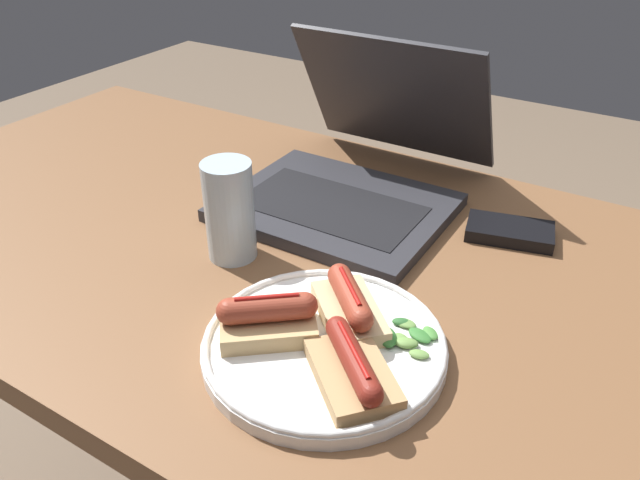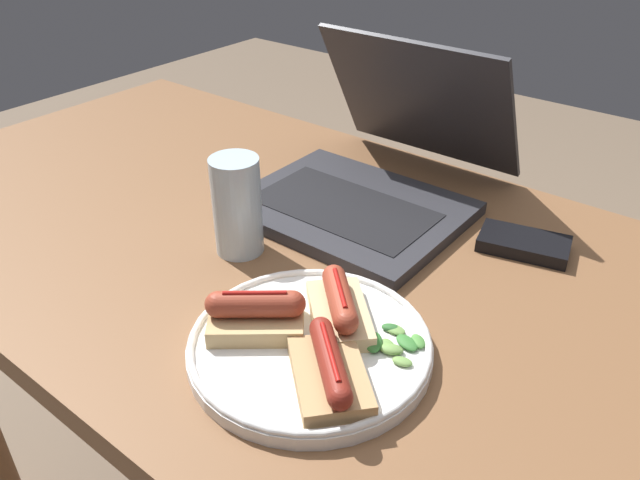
# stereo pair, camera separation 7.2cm
# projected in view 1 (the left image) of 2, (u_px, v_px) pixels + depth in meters

# --- Properties ---
(desk) EXTENTS (1.47, 0.70, 0.78)m
(desk) POSITION_uv_depth(u_px,v_px,m) (314.00, 315.00, 0.86)
(desk) COLOR brown
(desk) RESTS_ON ground_plane
(laptop) EXTENTS (0.30, 0.36, 0.22)m
(laptop) POSITION_uv_depth(u_px,v_px,m) (354.00, 174.00, 0.91)
(laptop) COLOR #2D2D33
(laptop) RESTS_ON desk
(plate) EXTENTS (0.25, 0.25, 0.02)m
(plate) POSITION_uv_depth(u_px,v_px,m) (324.00, 345.00, 0.64)
(plate) COLOR white
(plate) RESTS_ON desk
(sausage_toast_left) EXTENTS (0.12, 0.12, 0.05)m
(sausage_toast_left) POSITION_uv_depth(u_px,v_px,m) (349.00, 305.00, 0.66)
(sausage_toast_left) COLOR #D6B784
(sausage_toast_left) RESTS_ON plate
(sausage_toast_middle) EXTENTS (0.12, 0.12, 0.04)m
(sausage_toast_middle) POSITION_uv_depth(u_px,v_px,m) (353.00, 368.00, 0.58)
(sausage_toast_middle) COLOR tan
(sausage_toast_middle) RESTS_ON plate
(sausage_toast_right) EXTENTS (0.12, 0.11, 0.05)m
(sausage_toast_right) POSITION_uv_depth(u_px,v_px,m) (268.00, 318.00, 0.64)
(sausage_toast_right) COLOR tan
(sausage_toast_right) RESTS_ON plate
(salad_pile) EXTENTS (0.06, 0.06, 0.01)m
(salad_pile) POSITION_uv_depth(u_px,v_px,m) (405.00, 336.00, 0.64)
(salad_pile) COLOR #2D662D
(salad_pile) RESTS_ON plate
(drinking_glass) EXTENTS (0.06, 0.06, 0.13)m
(drinking_glass) POSITION_uv_depth(u_px,v_px,m) (230.00, 211.00, 0.77)
(drinking_glass) COLOR silver
(drinking_glass) RESTS_ON desk
(external_drive) EXTENTS (0.13, 0.09, 0.02)m
(external_drive) POSITION_uv_depth(u_px,v_px,m) (510.00, 231.00, 0.84)
(external_drive) COLOR black
(external_drive) RESTS_ON desk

